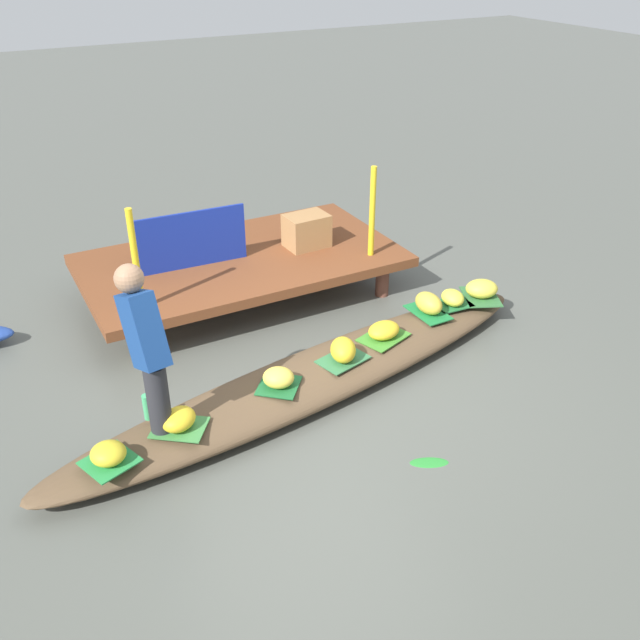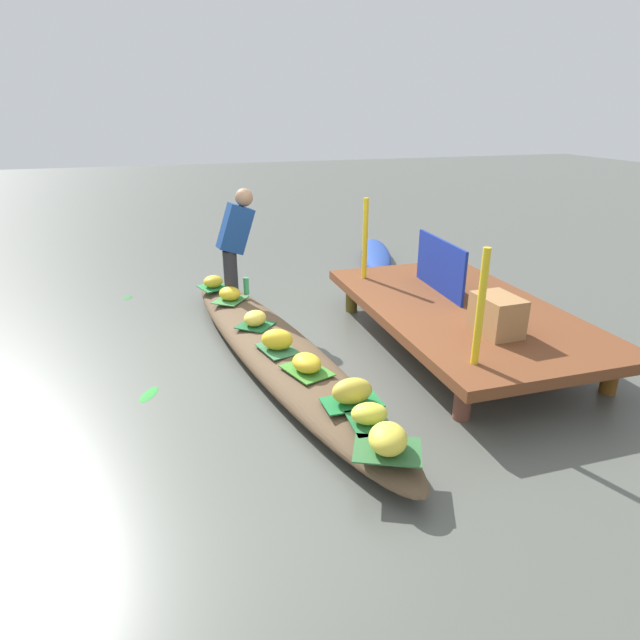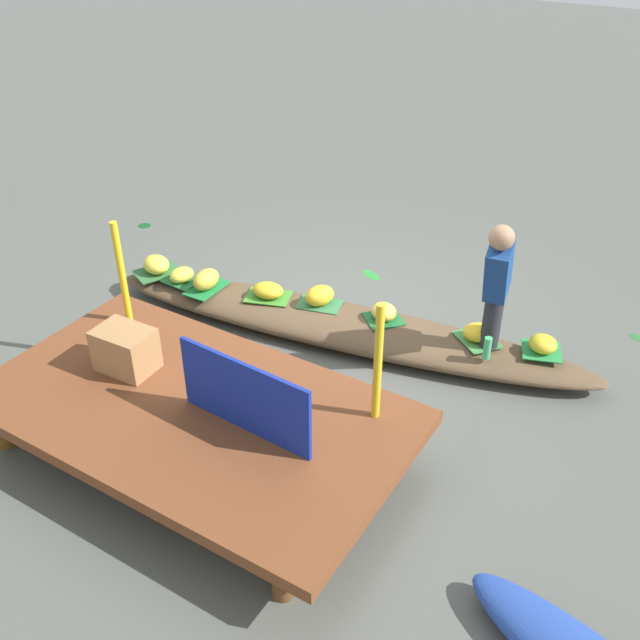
{
  "view_description": "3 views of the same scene",
  "coord_description": "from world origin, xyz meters",
  "views": [
    {
      "loc": [
        -2.23,
        -4.23,
        3.42
      ],
      "look_at": [
        0.22,
        0.29,
        0.48
      ],
      "focal_mm": 39.05,
      "sensor_mm": 36.0,
      "label": 1
    },
    {
      "loc": [
        4.71,
        -0.99,
        2.33
      ],
      "look_at": [
        -0.08,
        0.47,
        0.35
      ],
      "focal_mm": 30.51,
      "sensor_mm": 36.0,
      "label": 2
    },
    {
      "loc": [
        -2.76,
        4.88,
        3.79
      ],
      "look_at": [
        -0.01,
        0.38,
        0.39
      ],
      "focal_mm": 40.14,
      "sensor_mm": 36.0,
      "label": 3
    }
  ],
  "objects": [
    {
      "name": "leaf_mat_4",
      "position": [
        -1.77,
        -0.38,
        0.25
      ],
      "size": [
        0.42,
        0.41,
        0.01
      ],
      "primitive_type": "cube",
      "rotation": [
        0.0,
        0.0,
        0.35
      ],
      "color": "#278641",
      "rests_on": "vendor_boat"
    },
    {
      "name": "railing_post_west",
      "position": [
        -1.04,
        1.31,
        0.9
      ],
      "size": [
        0.06,
        0.06,
        0.93
      ],
      "primitive_type": "cylinder",
      "color": "yellow",
      "rests_on": "dock_platform"
    },
    {
      "name": "vendor_boat",
      "position": [
        0.0,
        0.0,
        0.12
      ],
      "size": [
        4.86,
        1.5,
        0.25
      ],
      "primitive_type": "ellipsoid",
      "rotation": [
        0.0,
        0.0,
        0.16
      ],
      "color": "brown",
      "rests_on": "ground"
    },
    {
      "name": "vendor_person",
      "position": [
        -1.36,
        -0.14,
        0.95
      ],
      "size": [
        0.25,
        0.46,
        1.23
      ],
      "color": "#28282D",
      "rests_on": "vendor_boat"
    },
    {
      "name": "leaf_mat_1",
      "position": [
        1.36,
        0.28,
        0.25
      ],
      "size": [
        0.27,
        0.44,
        0.01
      ],
      "primitive_type": "cube",
      "rotation": [
        0.0,
        0.0,
        1.59
      ],
      "color": "#1C7436",
      "rests_on": "vendor_boat"
    },
    {
      "name": "market_banner",
      "position": [
        -0.34,
        1.91,
        0.72
      ],
      "size": [
        1.1,
        0.08,
        0.57
      ],
      "primitive_type": "cube",
      "rotation": [
        0.0,
        0.0,
        -0.05
      ],
      "color": "navy",
      "rests_on": "dock_platform"
    },
    {
      "name": "produce_crate",
      "position": [
        0.88,
        1.81,
        0.61
      ],
      "size": [
        0.45,
        0.34,
        0.35
      ],
      "primitive_type": "cube",
      "rotation": [
        0.0,
        0.0,
        0.05
      ],
      "color": "#A27346",
      "rests_on": "dock_platform"
    },
    {
      "name": "leaf_mat_0",
      "position": [
        0.26,
        -0.04,
        0.25
      ],
      "size": [
        0.46,
        0.37,
        0.01
      ],
      "primitive_type": "cube",
      "rotation": [
        0.0,
        0.0,
        0.25
      ],
      "color": "#337244",
      "rests_on": "vendor_boat"
    },
    {
      "name": "banana_bunch_2",
      "position": [
        0.75,
        0.1,
        0.32
      ],
      "size": [
        0.34,
        0.28,
        0.14
      ],
      "primitive_type": "ellipsoid",
      "rotation": [
        0.0,
        0.0,
        0.16
      ],
      "color": "gold",
      "rests_on": "vendor_boat"
    },
    {
      "name": "banana_bunch_1",
      "position": [
        1.36,
        0.28,
        0.35
      ],
      "size": [
        0.21,
        0.32,
        0.2
      ],
      "primitive_type": "ellipsoid",
      "rotation": [
        0.0,
        0.0,
        1.6
      ],
      "color": "gold",
      "rests_on": "vendor_boat"
    },
    {
      "name": "banana_bunch_7",
      "position": [
        1.66,
        0.3,
        0.32
      ],
      "size": [
        0.25,
        0.29,
        0.14
      ],
      "primitive_type": "ellipsoid",
      "rotation": [
        0.0,
        0.0,
        1.39
      ],
      "color": "yellow",
      "rests_on": "vendor_boat"
    },
    {
      "name": "drifting_plant_0",
      "position": [
        -2.42,
        -1.44,
        0.0
      ],
      "size": [
        0.23,
        0.17,
        0.01
      ],
      "primitive_type": "ellipsoid",
      "rotation": [
        0.0,
        0.0,
        2.86
      ],
      "color": "#2D6633",
      "rests_on": "ground"
    },
    {
      "name": "water_bottle",
      "position": [
        -1.39,
        -0.04,
        0.35
      ],
      "size": [
        0.07,
        0.07,
        0.2
      ],
      "primitive_type": "cylinder",
      "color": "#43B16D",
      "rests_on": "vendor_boat"
    },
    {
      "name": "canal_water",
      "position": [
        0.0,
        0.0,
        0.0
      ],
      "size": [
        40.0,
        40.0,
        0.0
      ],
      "primitive_type": "plane",
      "color": "#54574F",
      "rests_on": "ground"
    },
    {
      "name": "leaf_mat_6",
      "position": [
        -0.38,
        -0.13,
        0.25
      ],
      "size": [
        0.45,
        0.45,
        0.01
      ],
      "primitive_type": "cube",
      "rotation": [
        0.0,
        0.0,
        2.43
      ],
      "color": "#1D6130",
      "rests_on": "vendor_boat"
    },
    {
      "name": "leaf_mat_2",
      "position": [
        0.75,
        0.1,
        0.25
      ],
      "size": [
        0.5,
        0.42,
        0.01
      ],
      "primitive_type": "cube",
      "rotation": [
        0.0,
        0.0,
        0.33
      ],
      "color": "#3F862B",
      "rests_on": "vendor_boat"
    },
    {
      "name": "railing_post_east",
      "position": [
        1.36,
        1.31,
        0.9
      ],
      "size": [
        0.06,
        0.06,
        0.93
      ],
      "primitive_type": "cylinder",
      "color": "yellow",
      "rests_on": "dock_platform"
    },
    {
      "name": "banana_bunch_3",
      "position": [
        -1.23,
        -0.26,
        0.33
      ],
      "size": [
        0.35,
        0.33,
        0.15
      ],
      "primitive_type": "ellipsoid",
      "rotation": [
        0.0,
        0.0,
        0.55
      ],
      "color": "gold",
      "rests_on": "vendor_boat"
    },
    {
      "name": "moored_boat",
      "position": [
        -3.07,
        2.31,
        0.12
      ],
      "size": [
        2.1,
        1.09,
        0.24
      ],
      "primitive_type": "ellipsoid",
      "rotation": [
        0.0,
        0.0,
        -0.32
      ],
      "color": "#254399",
      "rests_on": "ground"
    },
    {
      "name": "leaf_mat_7",
      "position": [
        1.66,
        0.3,
        0.25
      ],
      "size": [
        0.38,
        0.28,
        0.01
      ],
      "primitive_type": "cube",
      "rotation": [
        0.0,
        0.0,
        3.08
      ],
      "color": "#236A38",
      "rests_on": "vendor_boat"
    },
    {
      "name": "dock_platform",
      "position": [
        0.16,
        1.91,
        0.38
      ],
      "size": [
        3.2,
        1.8,
        0.43
      ],
      "color": "brown",
      "rests_on": "ground"
    },
    {
      "name": "drifting_plant_2",
      "position": [
        0.32,
        -1.2,
        0.0
      ],
      "size": [
        0.31,
        0.23,
        0.01
      ],
      "primitive_type": "ellipsoid",
      "rotation": [
        0.0,
        0.0,
        2.69
      ],
      "color": "#2B8A32",
      "rests_on": "ground"
    },
    {
      "name": "leaf_mat_3",
      "position": [
        -1.23,
        -0.26,
        0.25
      ],
      "size": [
        0.48,
        0.46,
        0.01
      ],
      "primitive_type": "cube",
      "rotation": [
        0.0,
        0.0,
        2.5
      ],
      "color": "#3D823F",
      "rests_on": "vendor_boat"
    },
    {
      "name": "banana_bunch_5",
      "position": [
        2.0,
        0.29,
        0.34
      ],
      "size": [
        0.38,
        0.35,
        0.18
      ],
      "primitive_type": "ellipsoid",
      "rotation": [
        0.0,
        0.0,
        2.75
      ],
      "color": "yellow",
      "rests_on": "vendor_boat"
    },
    {
      "name": "banana_bunch_6",
      "position": [
        -0.38,
        -0.13,
        0.33
      ],
      "size": [
        0.33,
        0.33,
        0.16
      ],
      "primitive_type": "ellipsoid",
      "rotation": [
        0.0,
        0.0,
        4.08
      ],
      "color": "yellow",
      "rests_on": "vendor_boat"
    },
    {
      "name": "leaf_mat_5",
      "position": [
        2.0,
        0.29,
        0.25
      ],
      "size": [
        0.48,
        0.53,
        0.01
      ],
      "primitive_type": "cube",
      "rotation": [
        0.0,
        0.0,
        1.14
      ],
      "color": "#316836",
      "rests_on": "vendor_boat"
    },
    {
      "name": "banana_bunch_4",
      "position": [
        -1.77,
        -0.38,
        0.32
      ],
      "size": [
        0.33,
        0.33,
        0.14
      ],
      "primitive_type": "ellipsoid",
      "rotation": [
        0.0,
        0.0,
        4.05
      ],
      "color": "gold",
      "rests_on": "vendor_boat"
    },
    {
      "name": "banana_bunch_0",
      "position": [
        0.26,
        -0.04,
        0.35
      ],
      "size": [
        0.31,
        0.35,
        0.19
      ],
      "primitive_type": "ellipsoid",
      "rotation": [
        0.0,
        0.0,
        4.28
      ],
      "color": "yellow",
      "rests_on": "vendor_boat"
    }
  ]
}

